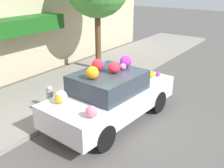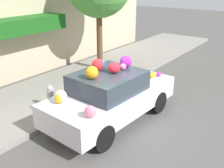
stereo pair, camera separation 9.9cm
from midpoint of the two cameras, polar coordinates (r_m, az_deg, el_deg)
The scene contains 4 objects.
ground_plane at distance 7.54m, azimuth 0.49°, elevation -7.72°, with size 60.00×60.00×0.00m, color #565451.
sidewalk_curb at distance 9.18m, azimuth -13.30°, elevation -2.20°, with size 24.00×3.20×0.13m.
fire_hydrant at distance 7.98m, azimuth -12.88°, elevation -2.68°, with size 0.20×0.20×0.70m.
art_car at distance 7.16m, azimuth 0.13°, elevation -2.45°, with size 4.07×1.93×1.77m.
Camera 2 is at (-5.28, -3.88, 3.73)m, focal length 42.00 mm.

